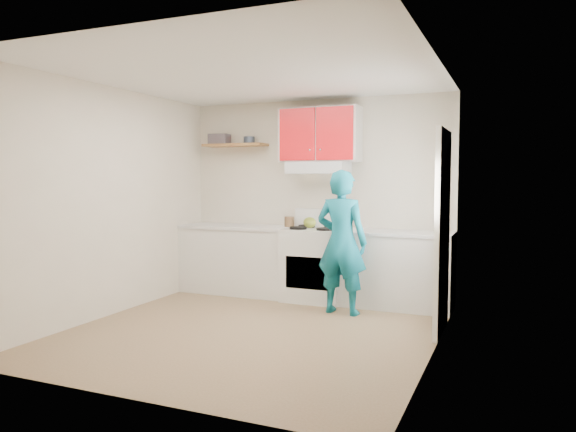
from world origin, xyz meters
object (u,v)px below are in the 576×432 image
at_px(crock, 289,222).
at_px(tin, 249,140).
at_px(person, 342,242).
at_px(stove, 315,264).
at_px(kettle, 310,222).

bearing_deg(crock, tin, 172.60).
height_order(tin, person, tin).
bearing_deg(stove, tin, 169.07).
xyz_separation_m(stove, person, (0.51, -0.54, 0.37)).
xyz_separation_m(kettle, crock, (-0.30, 0.04, -0.01)).
bearing_deg(tin, stove, -10.93).
relative_size(stove, person, 0.55).
bearing_deg(stove, crock, 163.86).
bearing_deg(kettle, tin, -178.84).
xyz_separation_m(stove, crock, (-0.41, 0.12, 0.52)).
xyz_separation_m(stove, tin, (-1.05, 0.20, 1.62)).
xyz_separation_m(tin, person, (1.56, -0.74, -1.25)).
distance_m(stove, person, 0.83).
xyz_separation_m(tin, kettle, (0.94, -0.13, -1.09)).
distance_m(kettle, person, 0.89).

